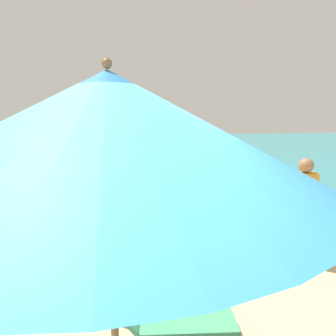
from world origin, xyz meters
TOP-DOWN VIEW (x-y plane):
  - umbrella_nearest at (0.28, 0.22)m, footprint 2.53×2.53m
  - lounger_nearest_shoreside at (0.79, 1.34)m, footprint 1.32×0.74m
  - umbrella_second at (-0.24, 4.13)m, footprint 2.01×2.01m
  - lounger_second_shoreside at (0.63, 5.39)m, footprint 1.31×0.76m
  - lounger_second_inland at (0.88, 3.11)m, footprint 1.44×0.90m
  - umbrella_farthest at (-0.05, 7.97)m, footprint 1.87×1.87m
  - lounger_farthest_shoreside at (0.63, 8.92)m, footprint 1.58×0.85m
  - person_walking_near at (3.17, 2.82)m, footprint 0.42×0.34m
  - beach_ball at (-1.79, 4.47)m, footprint 0.35×0.35m

SIDE VIEW (x-z plane):
  - beach_ball at x=-1.79m, z-range 0.00..0.35m
  - lounger_second_inland at x=0.88m, z-range -0.03..0.60m
  - lounger_nearest_shoreside at x=0.79m, z-range 0.00..0.65m
  - lounger_second_shoreside at x=0.63m, z-range 0.03..0.63m
  - lounger_farthest_shoreside at x=0.63m, z-range 0.00..0.69m
  - person_walking_near at x=3.17m, z-range 0.19..1.88m
  - umbrella_nearest at x=0.28m, z-range 0.93..3.57m
  - umbrella_farthest at x=-0.05m, z-range 1.02..3.65m
  - umbrella_second at x=-0.24m, z-range 1.09..3.88m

